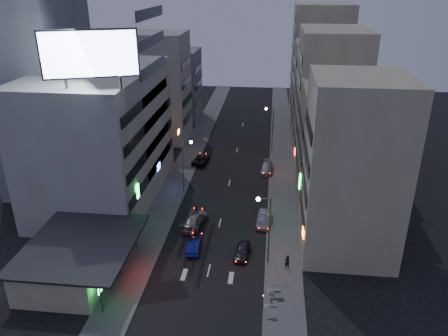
# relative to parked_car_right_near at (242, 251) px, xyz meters

# --- Properties ---
(ground) EXTENTS (180.00, 180.00, 0.00)m
(ground) POSITION_rel_parked_car_right_near_xyz_m (-3.39, -7.07, -0.66)
(ground) COLOR black
(ground) RESTS_ON ground
(sidewalk_left) EXTENTS (4.00, 120.00, 0.12)m
(sidewalk_left) POSITION_rel_parked_car_right_near_xyz_m (-11.39, 22.93, -0.60)
(sidewalk_left) COLOR #4C4C4F
(sidewalk_left) RESTS_ON ground
(sidewalk_right) EXTENTS (4.00, 120.00, 0.12)m
(sidewalk_right) POSITION_rel_parked_car_right_near_xyz_m (4.61, 22.93, -0.60)
(sidewalk_right) COLOR #4C4C4F
(sidewalk_right) RESTS_ON ground
(food_court) EXTENTS (11.00, 13.00, 3.88)m
(food_court) POSITION_rel_parked_car_right_near_xyz_m (-17.28, -5.07, 1.33)
(food_court) COLOR #C1B797
(food_court) RESTS_ON ground
(white_building) EXTENTS (14.00, 24.00, 18.00)m
(white_building) POSITION_rel_parked_car_right_near_xyz_m (-20.39, 12.93, 8.34)
(white_building) COLOR #A8A8A4
(white_building) RESTS_ON ground
(grey_tower) EXTENTS (10.00, 14.00, 34.00)m
(grey_tower) POSITION_rel_parked_car_right_near_xyz_m (-29.39, 15.93, 16.34)
(grey_tower) COLOR gray
(grey_tower) RESTS_ON ground
(shophouse_near) EXTENTS (10.00, 11.00, 20.00)m
(shophouse_near) POSITION_rel_parked_car_right_near_xyz_m (11.61, 3.43, 9.34)
(shophouse_near) COLOR #C1B797
(shophouse_near) RESTS_ON ground
(shophouse_mid) EXTENTS (11.00, 12.00, 16.00)m
(shophouse_mid) POSITION_rel_parked_car_right_near_xyz_m (12.11, 14.93, 7.34)
(shophouse_mid) COLOR gray
(shophouse_mid) RESTS_ON ground
(shophouse_far) EXTENTS (10.00, 14.00, 22.00)m
(shophouse_far) POSITION_rel_parked_car_right_near_xyz_m (11.61, 27.93, 10.34)
(shophouse_far) COLOR #C1B797
(shophouse_far) RESTS_ON ground
(far_left_a) EXTENTS (11.00, 10.00, 20.00)m
(far_left_a) POSITION_rel_parked_car_right_near_xyz_m (-18.89, 37.93, 9.34)
(far_left_a) COLOR #A8A8A4
(far_left_a) RESTS_ON ground
(far_left_b) EXTENTS (12.00, 10.00, 15.00)m
(far_left_b) POSITION_rel_parked_car_right_near_xyz_m (-19.39, 50.93, 6.84)
(far_left_b) COLOR gray
(far_left_b) RESTS_ON ground
(far_right_a) EXTENTS (11.00, 12.00, 18.00)m
(far_right_a) POSITION_rel_parked_car_right_near_xyz_m (12.11, 42.93, 8.34)
(far_right_a) COLOR gray
(far_right_a) RESTS_ON ground
(far_right_b) EXTENTS (12.00, 12.00, 24.00)m
(far_right_b) POSITION_rel_parked_car_right_near_xyz_m (12.61, 56.93, 11.34)
(far_right_b) COLOR #C1B797
(far_right_b) RESTS_ON ground
(billboard) EXTENTS (9.52, 3.75, 6.20)m
(billboard) POSITION_rel_parked_car_right_near_xyz_m (-16.38, 2.90, 21.00)
(billboard) COLOR #595B60
(billboard) RESTS_ON white_building
(street_lamp_right_near) EXTENTS (1.60, 0.44, 8.02)m
(street_lamp_right_near) POSITION_rel_parked_car_right_near_xyz_m (2.52, -1.07, 4.71)
(street_lamp_right_near) COLOR #595B60
(street_lamp_right_near) RESTS_ON sidewalk_right
(street_lamp_left) EXTENTS (1.60, 0.44, 8.02)m
(street_lamp_left) POSITION_rel_parked_car_right_near_xyz_m (-9.29, 14.93, 4.71)
(street_lamp_left) COLOR #595B60
(street_lamp_left) RESTS_ON sidewalk_left
(street_lamp_right_far) EXTENTS (1.60, 0.44, 8.02)m
(street_lamp_right_far) POSITION_rel_parked_car_right_near_xyz_m (2.52, 32.93, 4.71)
(street_lamp_right_far) COLOR #595B60
(street_lamp_right_far) RESTS_ON sidewalk_right
(parked_car_right_near) EXTENTS (1.93, 3.99, 1.31)m
(parked_car_right_near) POSITION_rel_parked_car_right_near_xyz_m (0.00, 0.00, 0.00)
(parked_car_right_near) COLOR #2B2B31
(parked_car_right_near) RESTS_ON ground
(parked_car_right_mid) EXTENTS (1.89, 4.52, 1.45)m
(parked_car_right_mid) POSITION_rel_parked_car_right_near_xyz_m (2.21, 7.34, 0.07)
(parked_car_right_mid) COLOR gray
(parked_car_right_mid) RESTS_ON ground
(parked_car_left) EXTENTS (2.70, 4.92, 1.30)m
(parked_car_left) POSITION_rel_parked_car_right_near_xyz_m (-8.99, 26.18, -0.00)
(parked_car_left) COLOR black
(parked_car_left) RESTS_ON ground
(parked_car_right_far) EXTENTS (2.11, 4.83, 1.38)m
(parked_car_right_far) POSITION_rel_parked_car_right_near_xyz_m (2.21, 23.67, 0.03)
(parked_car_right_far) COLOR gray
(parked_car_right_far) RESTS_ON ground
(road_car_blue) EXTENTS (1.61, 4.01, 1.29)m
(road_car_blue) POSITION_rel_parked_car_right_near_xyz_m (-5.63, 0.55, -0.01)
(road_car_blue) COLOR navy
(road_car_blue) RESTS_ON ground
(road_car_silver) EXTENTS (3.22, 6.03, 1.66)m
(road_car_silver) POSITION_rel_parked_car_right_near_xyz_m (-6.53, 5.98, 0.17)
(road_car_silver) COLOR gray
(road_car_silver) RESTS_ON ground
(person) EXTENTS (0.70, 0.59, 1.64)m
(person) POSITION_rel_parked_car_right_near_xyz_m (4.97, -1.86, 0.28)
(person) COLOR black
(person) RESTS_ON sidewalk_right
(scooter_black_a) EXTENTS (1.00, 1.69, 0.98)m
(scooter_black_a) POSITION_rel_parked_car_right_near_xyz_m (3.89, -9.54, -0.05)
(scooter_black_a) COLOR black
(scooter_black_a) RESTS_ON sidewalk_right
(scooter_silver_a) EXTENTS (0.69, 1.71, 1.02)m
(scooter_silver_a) POSITION_rel_parked_car_right_near_xyz_m (3.85, -7.77, -0.03)
(scooter_silver_a) COLOR #9A9DA1
(scooter_silver_a) RESTS_ON sidewalk_right
(scooter_blue) EXTENTS (0.93, 1.70, 0.99)m
(scooter_blue) POSITION_rel_parked_car_right_near_xyz_m (3.81, -6.28, -0.04)
(scooter_blue) COLOR navy
(scooter_blue) RESTS_ON sidewalk_right
(scooter_black_b) EXTENTS (1.16, 2.17, 1.26)m
(scooter_black_b) POSITION_rel_parked_car_right_near_xyz_m (4.56, -6.70, 0.09)
(scooter_black_b) COLOR black
(scooter_black_b) RESTS_ON sidewalk_right
(scooter_silver_b) EXTENTS (0.87, 2.03, 1.20)m
(scooter_silver_b) POSITION_rel_parked_car_right_near_xyz_m (4.25, -5.47, 0.06)
(scooter_silver_b) COLOR #999BA0
(scooter_silver_b) RESTS_ON sidewalk_right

